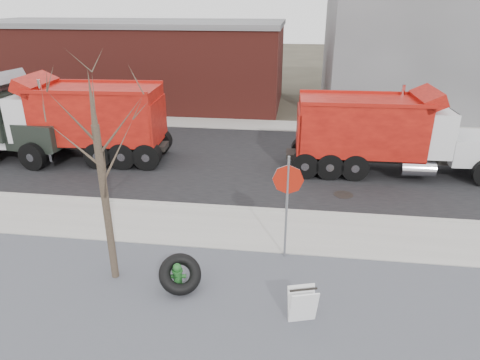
# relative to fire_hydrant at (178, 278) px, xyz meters

# --- Properties ---
(ground) EXTENTS (120.00, 120.00, 0.00)m
(ground) POSITION_rel_fire_hydrant_xyz_m (1.48, 2.87, -0.34)
(ground) COLOR #383328
(ground) RESTS_ON ground
(gravel_verge) EXTENTS (60.00, 5.00, 0.03)m
(gravel_verge) POSITION_rel_fire_hydrant_xyz_m (1.48, -0.63, -0.32)
(gravel_verge) COLOR slate
(gravel_verge) RESTS_ON ground
(sidewalk) EXTENTS (60.00, 2.50, 0.06)m
(sidewalk) POSITION_rel_fire_hydrant_xyz_m (1.48, 3.12, -0.31)
(sidewalk) COLOR #9E9B93
(sidewalk) RESTS_ON ground
(curb) EXTENTS (60.00, 0.15, 0.11)m
(curb) POSITION_rel_fire_hydrant_xyz_m (1.48, 4.42, -0.28)
(curb) COLOR #9E9B93
(curb) RESTS_ON ground
(road) EXTENTS (60.00, 9.40, 0.02)m
(road) POSITION_rel_fire_hydrant_xyz_m (1.48, 9.17, -0.33)
(road) COLOR black
(road) RESTS_ON ground
(far_sidewalk) EXTENTS (60.00, 2.00, 0.06)m
(far_sidewalk) POSITION_rel_fire_hydrant_xyz_m (1.48, 14.87, -0.31)
(far_sidewalk) COLOR #9E9B93
(far_sidewalk) RESTS_ON ground
(building_grey) EXTENTS (12.00, 10.00, 8.00)m
(building_grey) POSITION_rel_fire_hydrant_xyz_m (10.48, 20.87, 3.66)
(building_grey) COLOR gray
(building_grey) RESTS_ON ground
(building_brick) EXTENTS (20.20, 8.20, 5.30)m
(building_brick) POSITION_rel_fire_hydrant_xyz_m (-8.52, 19.87, 2.32)
(building_brick) COLOR maroon
(building_brick) RESTS_ON ground
(bare_tree) EXTENTS (3.20, 3.20, 5.20)m
(bare_tree) POSITION_rel_fire_hydrant_xyz_m (-1.72, 0.27, 2.96)
(bare_tree) COLOR #382D23
(bare_tree) RESTS_ON ground
(fire_hydrant) EXTENTS (0.42, 0.41, 0.74)m
(fire_hydrant) POSITION_rel_fire_hydrant_xyz_m (0.00, 0.00, 0.00)
(fire_hydrant) COLOR #24602E
(fire_hydrant) RESTS_ON ground
(truck_tire) EXTENTS (1.36, 1.33, 0.89)m
(truck_tire) POSITION_rel_fire_hydrant_xyz_m (0.07, -0.01, 0.12)
(truck_tire) COLOR black
(truck_tire) RESTS_ON ground
(stop_sign) EXTENTS (0.80, 0.06, 2.94)m
(stop_sign) POSITION_rel_fire_hydrant_xyz_m (2.51, 1.77, 1.65)
(stop_sign) COLOR gray
(stop_sign) RESTS_ON ground
(sandwich_board) EXTENTS (0.69, 0.54, 0.84)m
(sandwich_board) POSITION_rel_fire_hydrant_xyz_m (2.98, -0.74, 0.11)
(sandwich_board) COLOR white
(sandwich_board) RESTS_ON ground
(dump_truck_red_a) EXTENTS (8.41, 2.50, 3.39)m
(dump_truck_red_a) POSITION_rel_fire_hydrant_xyz_m (6.21, 8.55, 1.39)
(dump_truck_red_a) COLOR black
(dump_truck_red_a) RESTS_ON ground
(dump_truck_red_b) EXTENTS (8.61, 2.92, 3.61)m
(dump_truck_red_b) POSITION_rel_fire_hydrant_xyz_m (-6.74, 8.41, 1.50)
(dump_truck_red_b) COLOR black
(dump_truck_red_b) RESTS_ON ground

